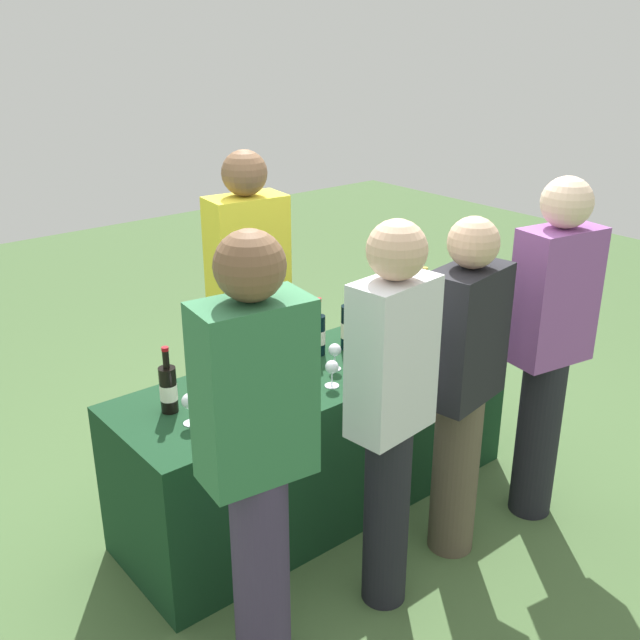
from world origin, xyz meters
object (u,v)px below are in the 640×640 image
object	(u,v)px
server_pouring	(249,299)
guest_2	(462,381)
wine_glass_5	(444,322)
wine_bottle_5	(423,302)
guest_1	(391,406)
wine_bottle_4	(386,308)
wine_glass_3	(390,340)
wine_bottle_0	(168,389)
wine_bottle_3	(348,327)
wine_glass_4	(393,332)
wine_glass_0	(190,403)
ice_bucket	(422,319)
guest_0	(257,450)
guest_3	(550,340)
wine_bottle_2	(319,334)
wine_glass_2	(335,351)
wine_bottle_1	(279,344)
wine_glass_1	(332,368)

from	to	relation	value
server_pouring	guest_2	bearing A→B (deg)	108.05
wine_glass_5	server_pouring	xyz separation A→B (m)	(-0.72, 0.74, 0.08)
wine_bottle_5	guest_1	distance (m)	1.34
wine_bottle_4	guest_1	distance (m)	1.20
wine_bottle_5	wine_glass_3	world-z (taller)	wine_bottle_5
wine_glass_5	wine_bottle_0	bearing A→B (deg)	171.46
wine_bottle_3	wine_glass_4	world-z (taller)	wine_bottle_3
wine_glass_0	ice_bucket	bearing A→B (deg)	2.01
guest_0	wine_glass_4	bearing A→B (deg)	33.20
guest_0	guest_2	world-z (taller)	guest_0
guest_2	guest_3	xyz separation A→B (m)	(0.53, -0.07, 0.07)
wine_glass_4	ice_bucket	world-z (taller)	ice_bucket
wine_glass_4	guest_0	xyz separation A→B (m)	(-1.27, -0.62, 0.10)
wine_glass_3	guest_0	size ratio (longest dim) A/B	0.08
wine_bottle_2	guest_0	xyz separation A→B (m)	(-0.93, -0.81, 0.08)
wine_bottle_2	wine_bottle_5	bearing A→B (deg)	-1.75
wine_bottle_0	wine_glass_4	world-z (taller)	wine_bottle_0
wine_glass_3	wine_bottle_5	bearing A→B (deg)	26.22
wine_glass_2	wine_bottle_2	bearing A→B (deg)	74.53
guest_0	wine_bottle_0	bearing A→B (deg)	92.38
wine_glass_3	server_pouring	world-z (taller)	server_pouring
wine_glass_2	guest_3	distance (m)	1.01
guest_3	wine_bottle_2	bearing A→B (deg)	137.98
wine_bottle_4	wine_bottle_2	bearing A→B (deg)	-176.61
guest_1	wine_glass_4	bearing A→B (deg)	38.53
wine_bottle_3	wine_glass_3	size ratio (longest dim) A/B	2.37
guest_1	ice_bucket	bearing A→B (deg)	30.96
wine_glass_4	guest_2	world-z (taller)	guest_2
wine_bottle_0	wine_glass_0	world-z (taller)	wine_bottle_0
wine_bottle_4	wine_glass_3	bearing A→B (deg)	-130.43
wine_bottle_5	guest_0	xyz separation A→B (m)	(-1.67, -0.78, 0.08)
wine_glass_2	wine_glass_3	distance (m)	0.30
wine_bottle_2	guest_2	world-z (taller)	guest_2
guest_2	guest_1	bearing A→B (deg)	175.52
wine_glass_4	guest_2	bearing A→B (deg)	-106.67
wine_bottle_1	wine_glass_5	size ratio (longest dim) A/B	2.33
wine_glass_3	wine_bottle_4	bearing A→B (deg)	49.57
wine_glass_3	wine_glass_5	size ratio (longest dim) A/B	1.01
wine_glass_5	wine_bottle_3	bearing A→B (deg)	153.78
wine_bottle_1	wine_glass_1	world-z (taller)	wine_bottle_1
wine_glass_1	guest_2	distance (m)	0.59
wine_bottle_1	guest_0	xyz separation A→B (m)	(-0.69, -0.81, 0.07)
guest_2	wine_glass_2	bearing A→B (deg)	98.78
wine_bottle_2	wine_glass_0	world-z (taller)	wine_bottle_2
wine_glass_3	wine_bottle_1	bearing A→B (deg)	151.33
wine_bottle_4	wine_glass_1	bearing A→B (deg)	-152.88
wine_bottle_4	wine_glass_2	distance (m)	0.59
wine_bottle_2	guest_3	size ratio (longest dim) A/B	0.18
wine_glass_3	guest_0	bearing A→B (deg)	-155.26
wine_glass_3	wine_glass_1	bearing A→B (deg)	-173.11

